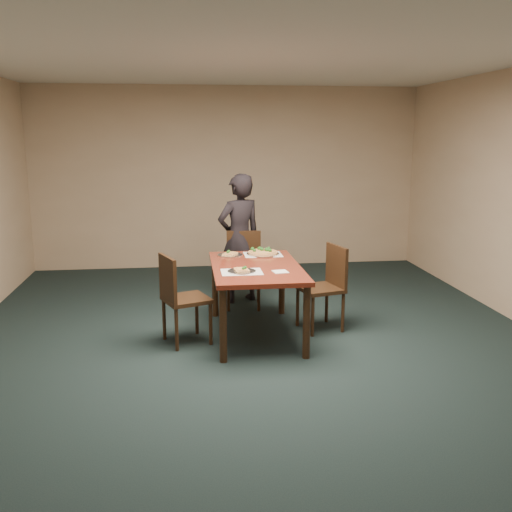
{
  "coord_description": "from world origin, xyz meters",
  "views": [
    {
      "loc": [
        -0.66,
        -4.94,
        2.07
      ],
      "look_at": [
        0.04,
        0.72,
        0.85
      ],
      "focal_mm": 40.0,
      "sensor_mm": 36.0,
      "label": 1
    }
  ],
  "objects": [
    {
      "name": "ground",
      "position": [
        0.0,
        0.0,
        0.0
      ],
      "size": [
        8.0,
        8.0,
        0.0
      ],
      "primitive_type": "plane",
      "color": "black",
      "rests_on": "ground"
    },
    {
      "name": "slice_plate_near",
      "position": [
        -0.13,
        0.46,
        0.76
      ],
      "size": [
        0.28,
        0.28,
        0.06
      ],
      "color": "silver",
      "rests_on": "dining_table"
    },
    {
      "name": "pizza_pan",
      "position": [
        0.19,
        1.25,
        0.78
      ],
      "size": [
        0.37,
        0.37,
        0.08
      ],
      "color": "silver",
      "rests_on": "dining_table"
    },
    {
      "name": "chair_left",
      "position": [
        -0.75,
        0.57,
        0.52
      ],
      "size": [
        0.54,
        0.54,
        0.91
      ],
      "rotation": [
        0.0,
        0.0,
        1.94
      ],
      "color": "black",
      "rests_on": "ground"
    },
    {
      "name": "placemat_near",
      "position": [
        -0.13,
        0.46,
        0.75
      ],
      "size": [
        0.4,
        0.3,
        0.0
      ],
      "primitive_type": "cube",
      "color": "white",
      "rests_on": "dining_table"
    },
    {
      "name": "chair_far",
      "position": [
        0.03,
        1.81,
        0.52
      ],
      "size": [
        0.46,
        0.46,
        0.91
      ],
      "rotation": [
        0.0,
        0.0,
        -0.11
      ],
      "color": "black",
      "rests_on": "ground"
    },
    {
      "name": "placemat_main",
      "position": [
        0.19,
        1.25,
        0.75
      ],
      "size": [
        0.42,
        0.32,
        0.0
      ],
      "primitive_type": "cube",
      "color": "white",
      "rests_on": "dining_table"
    },
    {
      "name": "dining_table",
      "position": [
        0.04,
        0.72,
        0.66
      ],
      "size": [
        0.9,
        1.5,
        0.75
      ],
      "color": "#5C1C12",
      "rests_on": "ground"
    },
    {
      "name": "chair_right",
      "position": [
        0.83,
        0.84,
        0.52
      ],
      "size": [
        0.51,
        0.51,
        0.91
      ],
      "rotation": [
        0.0,
        0.0,
        -1.32
      ],
      "color": "black",
      "rests_on": "ground"
    },
    {
      "name": "slice_plate_far",
      "position": [
        -0.18,
        1.25,
        0.76
      ],
      "size": [
        0.28,
        0.28,
        0.06
      ],
      "color": "silver",
      "rests_on": "dining_table"
    },
    {
      "name": "napkin",
      "position": [
        0.24,
        0.41,
        0.75
      ],
      "size": [
        0.16,
        0.16,
        0.01
      ],
      "primitive_type": "cube",
      "rotation": [
        0.0,
        0.0,
        0.15
      ],
      "color": "white",
      "rests_on": "dining_table"
    },
    {
      "name": "diner",
      "position": [
        -0.01,
        2.0,
        0.8
      ],
      "size": [
        0.69,
        0.59,
        1.6
      ],
      "primitive_type": "imported",
      "rotation": [
        0.0,
        0.0,
        3.56
      ],
      "color": "black",
      "rests_on": "ground"
    },
    {
      "name": "room_shell",
      "position": [
        0.0,
        0.0,
        1.74
      ],
      "size": [
        8.0,
        8.0,
        8.0
      ],
      "color": "#C8A98B",
      "rests_on": "ground"
    }
  ]
}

